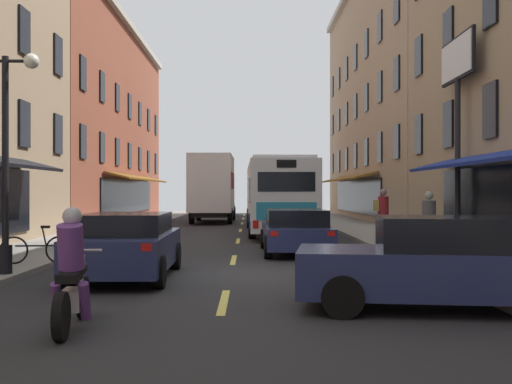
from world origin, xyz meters
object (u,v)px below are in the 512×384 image
Objects in this scene: pedestrian_mid at (429,223)px; pedestrian_near at (383,214)px; street_lamp_twin at (5,151)px; bicycle_near at (37,249)px; billboard_sign at (458,86)px; motorcycle_rider at (72,277)px; sedan_mid at (223,207)px; bicycle_mid at (89,235)px; box_truck at (213,188)px; sedan_rear at (453,263)px; sedan_far at (127,245)px; sedan_near at (296,231)px; transit_bus at (277,195)px.

pedestrian_near is at bearing -33.79° from pedestrian_mid.
pedestrian_mid is 10.55m from street_lamp_twin.
billboard_sign is at bearing 22.33° from bicycle_near.
pedestrian_near is at bearing 38.80° from street_lamp_twin.
sedan_mid is at bearing 89.49° from motorcycle_rider.
sedan_mid is 2.18× the size of motorcycle_rider.
pedestrian_near is at bearing 6.85° from bicycle_mid.
bicycle_mid is (-2.87, -17.68, -1.56)m from box_truck.
pedestrian_near is (9.52, 1.14, 0.61)m from bicycle_mid.
pedestrian_near is at bearing 61.07° from motorcycle_rider.
box_truck is at bearing -156.15° from pedestrian_near.
sedan_far is at bearing 147.99° from sedan_rear.
motorcycle_rider is 0.45× the size of street_lamp_twin.
sedan_near is at bearing -54.21° from pedestrian_near.
bicycle_near is 0.37× the size of street_lamp_twin.
street_lamp_twin is at bearing -113.10° from transit_bus.
sedan_near is (-5.23, -0.97, -4.53)m from billboard_sign.
sedan_near is 2.51× the size of pedestrian_near.
bicycle_near is at bearing 61.06° from pedestrian_mid.
pedestrian_mid is at bearing 5.78° from pedestrian_near.
transit_bus is 9.94m from box_truck.
sedan_mid is 1.01× the size of sedan_far.
billboard_sign is 1.46× the size of sedan_near.
sedan_rear reaches higher than bicycle_near.
billboard_sign is at bearing 10.50° from sedan_near.
transit_bus is at bearing 66.90° from street_lamp_twin.
sedan_far is at bearing -145.58° from billboard_sign.
bicycle_near is 0.98× the size of pedestrian_mid.
sedan_mid is at bearing 99.58° from transit_bus.
box_truck is at bearing 100.89° from sedan_near.
box_truck is 1.53× the size of sedan_rear.
box_truck reaches higher than sedan_mid.
sedan_mid is 39.08m from motorcycle_rider.
street_lamp_twin reaches higher than sedan_far.
motorcycle_rider is 11.57m from bicycle_mid.
pedestrian_mid is at bearing 48.25° from motorcycle_rider.
pedestrian_mid reaches higher than sedan_far.
sedan_rear is 6.86m from pedestrian_mid.
box_truck reaches higher than sedan_near.
transit_bus is 10.53m from bicycle_mid.
bicycle_near is at bearing 148.01° from sedan_rear.
sedan_far is at bearing -31.96° from bicycle_near.
bicycle_near is at bearing 112.40° from motorcycle_rider.
transit_bus is at bearing 122.92° from billboard_sign.
street_lamp_twin reaches higher than pedestrian_near.
pedestrian_near reaches higher than sedan_rear.
bicycle_mid is 0.36× the size of street_lamp_twin.
box_truck is (-3.43, 9.32, 0.37)m from transit_bus.
sedan_far is 0.90× the size of sedan_rear.
box_truck is at bearing 89.59° from motorcycle_rider.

